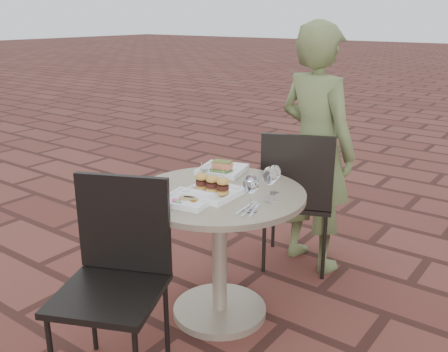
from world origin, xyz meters
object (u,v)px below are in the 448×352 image
Objects in this scene: diner at (316,149)px; plate_salmon at (222,169)px; chair_near at (116,264)px; plate_tuna at (188,199)px; cafe_table at (219,235)px; plate_sliders at (212,188)px; chair_far at (298,190)px.

diner reaches higher than plate_salmon.
plate_salmon is at bearing 77.79° from diner.
chair_near is 3.46× the size of plate_tuna.
cafe_table is 0.29m from plate_sliders.
chair_far and chair_near have the same top height.
chair_near is at bearing 60.51° from chair_far.
cafe_table is 3.42× the size of plate_sliders.
chair_near is 0.59× the size of diner.
cafe_table is 0.34m from plate_tuna.
chair_far is at bearing 83.20° from plate_tuna.
chair_near is at bearing 96.80° from diner.
cafe_table is at bearing 93.73° from plate_sliders.
chair_near is 0.93m from plate_salmon.
plate_tuna is at bearing 97.26° from diner.
chair_far is 1.36m from chair_near.
cafe_table is 0.64m from chair_near.
chair_near is at bearing -98.92° from cafe_table.
diner is 5.88× the size of plate_tuna.
diner reaches higher than plate_tuna.
plate_sliders reaches higher than plate_salmon.
plate_salmon is at bearing 107.89° from plate_tuna.
diner is 5.27× the size of plate_salmon.
plate_sliders is (0.19, -0.34, 0.02)m from plate_salmon.
chair_near reaches higher than plate_tuna.
plate_salmon is 0.39m from plate_sliders.
diner reaches higher than plate_sliders.
plate_salmon is (-0.19, 0.27, 0.27)m from cafe_table.
cafe_table is at bearing 56.61° from chair_near.
cafe_table is at bearing -55.71° from plate_salmon.
plate_salmon is 1.11× the size of plate_tuna.
plate_tuna reaches higher than cafe_table.
chair_near is 0.47m from plate_tuna.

